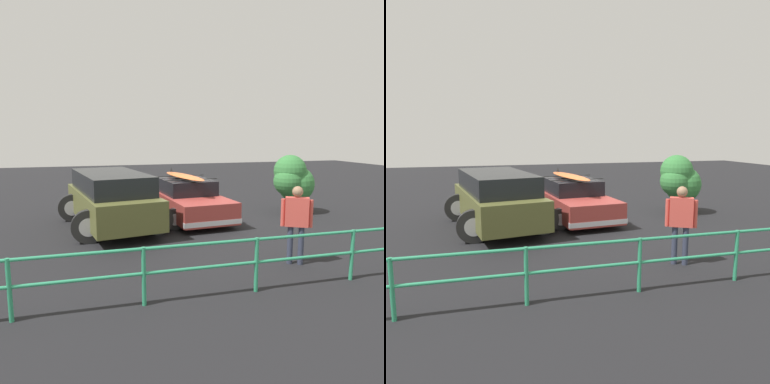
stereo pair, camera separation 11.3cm
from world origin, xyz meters
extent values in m
cube|color=black|center=(0.00, 0.00, -0.01)|extent=(44.00, 44.00, 0.02)
cube|color=#9E3833|center=(0.19, -0.26, 0.49)|extent=(2.06, 4.47, 0.64)
cube|color=black|center=(0.21, -0.43, 1.04)|extent=(1.67, 2.20, 0.47)
cube|color=silver|center=(0.02, 1.86, 0.29)|extent=(1.75, 0.24, 0.14)
cube|color=silver|center=(0.36, -2.38, 0.29)|extent=(1.75, 0.24, 0.14)
cylinder|color=black|center=(-0.79, 1.01, 0.31)|extent=(0.63, 0.18, 0.63)
cylinder|color=#B7B7BC|center=(-0.79, 1.01, 0.31)|extent=(0.34, 0.19, 0.34)
cylinder|color=black|center=(0.96, 1.15, 0.31)|extent=(0.63, 0.18, 0.63)
cylinder|color=#B7B7BC|center=(0.96, 1.15, 0.31)|extent=(0.34, 0.19, 0.34)
cylinder|color=black|center=(-0.57, -1.67, 0.31)|extent=(0.63, 0.18, 0.63)
cylinder|color=#B7B7BC|center=(-0.57, -1.67, 0.31)|extent=(0.34, 0.19, 0.34)
cylinder|color=black|center=(1.17, -1.53, 0.31)|extent=(0.63, 0.18, 0.63)
cylinder|color=#B7B7BC|center=(1.17, -1.53, 0.31)|extent=(0.34, 0.19, 0.34)
cylinder|color=black|center=(0.16, 0.14, 1.32)|extent=(1.80, 0.17, 0.03)
cylinder|color=black|center=(0.25, -1.01, 1.32)|extent=(1.80, 0.17, 0.03)
ellipsoid|color=orange|center=(0.26, -0.38, 1.38)|extent=(0.97, 2.90, 0.09)
cone|color=black|center=(0.42, -1.51, 1.49)|extent=(0.10, 0.10, 0.14)
cube|color=brown|center=(2.68, 0.36, 0.68)|extent=(2.54, 4.76, 0.80)
cube|color=black|center=(2.68, 0.36, 1.36)|extent=(2.23, 3.76, 0.56)
cylinder|color=black|center=(3.07, -1.97, 0.78)|extent=(0.79, 0.30, 0.77)
cylinder|color=black|center=(1.54, 1.55, 0.43)|extent=(0.86, 0.22, 0.86)
cylinder|color=#B7B7BC|center=(1.54, 1.55, 0.43)|extent=(0.47, 0.23, 0.47)
cylinder|color=black|center=(3.37, 1.85, 0.43)|extent=(0.86, 0.22, 0.86)
cylinder|color=#B7B7BC|center=(3.37, 1.85, 0.43)|extent=(0.47, 0.23, 0.47)
cylinder|color=black|center=(1.98, -1.13, 0.43)|extent=(0.86, 0.22, 0.86)
cylinder|color=#B7B7BC|center=(1.98, -1.13, 0.43)|extent=(0.47, 0.23, 0.47)
cylinder|color=black|center=(3.82, -0.82, 0.43)|extent=(0.86, 0.22, 0.86)
cylinder|color=#B7B7BC|center=(3.82, -0.82, 0.43)|extent=(0.47, 0.23, 0.47)
cylinder|color=#33384C|center=(-0.92, 4.74, 0.41)|extent=(0.12, 0.12, 0.82)
cylinder|color=#33384C|center=(-0.73, 4.63, 0.41)|extent=(0.12, 0.12, 0.82)
cube|color=#DB4C42|center=(-0.82, 4.68, 1.13)|extent=(0.51, 0.40, 0.62)
sphere|color=#9E7556|center=(-0.82, 4.68, 1.57)|extent=(0.22, 0.22, 0.22)
cylinder|color=#DB4C42|center=(-1.07, 4.82, 1.11)|extent=(0.09, 0.09, 0.58)
cylinder|color=#DB4C42|center=(-0.58, 4.54, 1.11)|extent=(0.09, 0.09, 0.58)
cylinder|color=#2D9366|center=(-1.36, 5.76, 0.49)|extent=(0.07, 0.07, 0.98)
cylinder|color=#2D9366|center=(0.61, 5.74, 0.49)|extent=(0.07, 0.07, 0.98)
cylinder|color=#2D9366|center=(2.58, 5.73, 0.49)|extent=(0.07, 0.07, 0.98)
cylinder|color=#2D9366|center=(4.55, 5.71, 0.49)|extent=(0.07, 0.07, 0.98)
cylinder|color=#2D9366|center=(1.59, 5.74, 0.95)|extent=(9.86, 0.14, 0.06)
cylinder|color=#2D9366|center=(1.59, 5.74, 0.54)|extent=(9.86, 0.14, 0.06)
cylinder|color=brown|center=(-3.41, 0.09, 0.23)|extent=(0.22, 0.22, 0.45)
sphere|color=#387F3D|center=(-3.27, 0.21, 1.15)|extent=(0.99, 0.99, 0.99)
sphere|color=#387F3D|center=(-3.67, 0.06, 1.02)|extent=(1.26, 1.26, 1.26)
sphere|color=#387F3D|center=(-3.34, 0.05, 1.44)|extent=(0.77, 0.77, 0.77)
sphere|color=#387F3D|center=(-3.39, 0.10, 1.49)|extent=(1.10, 1.10, 1.10)
camera|label=1|loc=(3.45, 11.42, 2.75)|focal=35.00mm
camera|label=2|loc=(3.34, 11.46, 2.75)|focal=35.00mm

